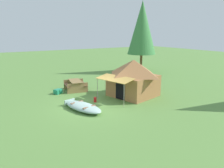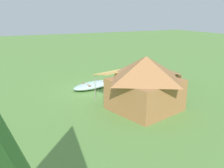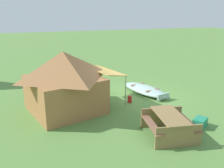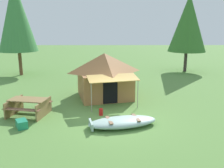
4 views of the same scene
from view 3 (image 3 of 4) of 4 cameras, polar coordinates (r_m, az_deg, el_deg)
name	(u,v)px [view 3 (image 3 of 4)]	position (r m, az deg, el deg)	size (l,w,h in m)	color
ground_plane	(133,97)	(11.85, 5.05, -2.98)	(80.00, 80.00, 0.00)	#5B883F
beached_rowboat	(145,90)	(12.35, 7.72, -1.32)	(2.98, 1.74, 0.36)	#9CBBB3
canvas_cabin_tent	(64,81)	(10.00, -11.10, 0.76)	(3.54, 4.30, 2.48)	#A56C3F
picnic_table	(169,123)	(8.30, 13.33, -8.82)	(1.90, 1.77, 0.76)	olive
cooler_box	(200,123)	(9.35, 19.97, -8.52)	(0.55, 0.38, 0.32)	#218A62
fuel_can	(130,99)	(11.06, 4.18, -3.57)	(0.18, 0.18, 0.31)	red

